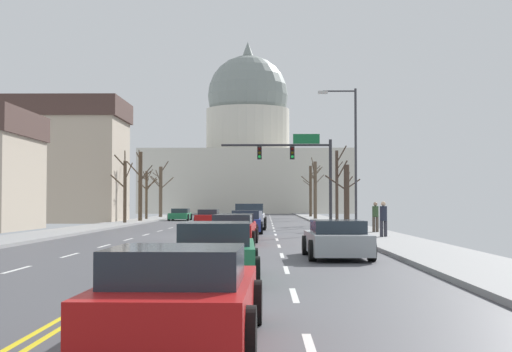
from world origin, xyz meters
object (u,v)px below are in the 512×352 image
object	(u,v)px
sedan_near_05	(216,253)
sedan_oncoming_00	(208,217)
sedan_oncoming_01	(180,215)
street_lamp_right	(351,147)
pedestrian_01	(375,215)
pedestrian_00	(383,217)
sedan_near_01	(246,223)
sedan_near_04	(337,240)
signal_gantry	(299,160)
sedan_near_06	(179,297)
sedan_near_03	(233,230)
pickup_truck_near_00	(249,218)
sedan_near_02	(237,227)

from	to	relation	value
sedan_near_05	sedan_oncoming_00	bearing A→B (deg)	94.67
sedan_oncoming_01	street_lamp_right	bearing A→B (deg)	-65.19
pedestrian_01	pedestrian_00	bearing A→B (deg)	-94.55
sedan_near_01	pedestrian_00	world-z (taller)	pedestrian_00
sedan_near_04	sedan_near_05	size ratio (longest dim) A/B	0.98
signal_gantry	pedestrian_01	size ratio (longest dim) A/B	4.87
street_lamp_right	sedan_near_06	world-z (taller)	street_lamp_right
sedan_near_03	sedan_oncoming_01	xyz separation A→B (m)	(-6.91, 41.02, -0.05)
sedan_near_04	pedestrian_01	xyz separation A→B (m)	(3.72, 16.93, 0.47)
pickup_truck_near_00	sedan_near_02	size ratio (longest dim) A/B	1.17
street_lamp_right	sedan_near_05	world-z (taller)	street_lamp_right
signal_gantry	sedan_near_02	world-z (taller)	signal_gantry
sedan_near_01	sedan_near_06	xyz separation A→B (m)	(0.04, -32.37, -0.04)
street_lamp_right	sedan_near_04	world-z (taller)	street_lamp_right
pedestrian_00	sedan_near_04	bearing A→B (deg)	-106.01
signal_gantry	pedestrian_01	distance (m)	13.52
pickup_truck_near_00	sedan_oncoming_01	bearing A→B (deg)	107.06
sedan_oncoming_01	sedan_near_02	bearing A→B (deg)	-79.08
street_lamp_right	sedan_oncoming_01	distance (m)	31.79
sedan_near_02	sedan_near_03	world-z (taller)	sedan_near_03
sedan_near_01	sedan_oncoming_01	bearing A→B (deg)	103.45
sedan_oncoming_01	sedan_near_03	bearing A→B (deg)	-80.44
sedan_oncoming_00	sedan_near_05	bearing A→B (deg)	-85.33
sedan_oncoming_01	pedestrian_00	distance (m)	39.18
sedan_near_01	sedan_near_06	size ratio (longest dim) A/B	0.99
sedan_near_05	sedan_near_06	xyz separation A→B (m)	(0.04, -7.29, -0.05)
pickup_truck_near_00	sedan_oncoming_00	world-z (taller)	pickup_truck_near_00
sedan_near_03	sedan_near_04	distance (m)	7.96
signal_gantry	sedan_near_06	distance (m)	43.83
street_lamp_right	sedan_near_01	bearing A→B (deg)	-168.28
street_lamp_right	sedan_near_02	bearing A→B (deg)	-132.55
sedan_near_05	sedan_near_02	bearing A→B (deg)	90.86
sedan_near_02	sedan_near_04	bearing A→B (deg)	-73.89
pickup_truck_near_00	sedan_near_04	distance (m)	24.93
signal_gantry	sedan_oncoming_00	world-z (taller)	signal_gantry
sedan_near_06	sedan_oncoming_01	distance (m)	62.62
pickup_truck_near_00	sedan_oncoming_01	xyz separation A→B (m)	(-7.19, 23.42, -0.20)
street_lamp_right	sedan_oncoming_01	bearing A→B (deg)	114.81
sedan_near_05	sedan_oncoming_01	world-z (taller)	sedan_near_05
signal_gantry	pedestrian_00	bearing A→B (deg)	-80.07
street_lamp_right	sedan_near_04	bearing A→B (deg)	-97.91
signal_gantry	pedestrian_01	world-z (taller)	signal_gantry
sedan_near_01	sedan_near_04	distance (m)	18.60
sedan_near_01	pedestrian_01	size ratio (longest dim) A/B	2.60
sedan_near_01	sedan_near_05	xyz separation A→B (m)	(0.01, -25.07, 0.02)
sedan_near_03	sedan_near_06	bearing A→B (deg)	-89.28
sedan_near_03	sedan_near_04	world-z (taller)	sedan_near_03
street_lamp_right	sedan_near_02	xyz separation A→B (m)	(-6.36, -6.93, -4.42)
sedan_near_04	pedestrian_01	world-z (taller)	pedestrian_01
pickup_truck_near_00	sedan_oncoming_01	world-z (taller)	pickup_truck_near_00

